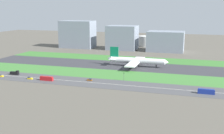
{
  "coord_description": "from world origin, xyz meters",
  "views": [
    {
      "loc": [
        83.64,
        -276.0,
        59.32
      ],
      "look_at": [
        10.96,
        -36.5,
        6.0
      ],
      "focal_mm": 44.19,
      "sensor_mm": 36.0,
      "label": 1
    }
  ],
  "objects": [
    {
      "name": "grass_median_south",
      "position": [
        0.0,
        -41.0,
        0.05
      ],
      "size": [
        280.0,
        36.0,
        0.1
      ],
      "primitive_type": "cube",
      "color": "#427F38",
      "rests_on": "ground_plane"
    },
    {
      "name": "car_1",
      "position": [
        1.11,
        -68.0,
        0.92
      ],
      "size": [
        4.4,
        1.8,
        2.0
      ],
      "color": "brown",
      "rests_on": "highway"
    },
    {
      "name": "highway",
      "position": [
        0.0,
        -73.0,
        0.05
      ],
      "size": [
        280.0,
        28.0,
        0.1
      ],
      "primitive_type": "cube",
      "color": "#4C4C4F",
      "rests_on": "ground_plane"
    },
    {
      "name": "car_0",
      "position": [
        -50.01,
        -78.0,
        0.92
      ],
      "size": [
        4.4,
        1.8,
        2.0
      ],
      "rotation": [
        0.0,
        0.0,
        3.14
      ],
      "color": "yellow",
      "rests_on": "highway"
    },
    {
      "name": "grass_median_north",
      "position": [
        0.0,
        41.0,
        0.05
      ],
      "size": [
        280.0,
        36.0,
        0.1
      ],
      "primitive_type": "cube",
      "color": "#3D7A33",
      "rests_on": "ground_plane"
    },
    {
      "name": "bus_0",
      "position": [
        93.18,
        -78.0,
        1.82
      ],
      "size": [
        11.6,
        2.5,
        3.5
      ],
      "rotation": [
        0.0,
        0.0,
        3.14
      ],
      "color": "navy",
      "rests_on": "highway"
    },
    {
      "name": "bus_1",
      "position": [
        -33.84,
        -78.0,
        1.82
      ],
      "size": [
        11.6,
        2.5,
        3.5
      ],
      "rotation": [
        0.0,
        0.0,
        3.14
      ],
      "color": "#B2191E",
      "rests_on": "highway"
    },
    {
      "name": "runway",
      "position": [
        0.0,
        0.0,
        0.05
      ],
      "size": [
        280.0,
        46.0,
        0.1
      ],
      "primitive_type": "cube",
      "color": "#38383D",
      "rests_on": "ground_plane"
    },
    {
      "name": "terminal_building",
      "position": [
        -90.0,
        114.0,
        20.45
      ],
      "size": [
        51.24,
        28.5,
        40.89
      ],
      "primitive_type": "cube",
      "color": "gray",
      "rests_on": "ground_plane"
    },
    {
      "name": "ground_plane",
      "position": [
        0.0,
        0.0,
        0.0
      ],
      "size": [
        800.0,
        800.0,
        0.0
      ],
      "primitive_type": "plane",
      "color": "#5B564C"
    },
    {
      "name": "highway_centerline",
      "position": [
        0.0,
        -73.0,
        0.11
      ],
      "size": [
        266.0,
        0.5,
        0.01
      ],
      "primitive_type": "cube",
      "color": "silver",
      "rests_on": "highway"
    },
    {
      "name": "office_tower",
      "position": [
        43.78,
        114.0,
        14.08
      ],
      "size": [
        50.11,
        32.56,
        28.16
      ],
      "primitive_type": "cube",
      "color": "gray",
      "rests_on": "ground_plane"
    },
    {
      "name": "fuel_tank_west",
      "position": [
        8.98,
        159.0,
        8.17
      ],
      "size": [
        24.93,
        24.93,
        16.34
      ],
      "primitive_type": "cylinder",
      "color": "silver",
      "rests_on": "ground_plane"
    },
    {
      "name": "traffic_light",
      "position": [
        28.44,
        -60.01,
        4.29
      ],
      "size": [
        0.36,
        0.5,
        7.2
      ],
      "color": "#4C4C51",
      "rests_on": "highway"
    },
    {
      "name": "car_2",
      "position": [
        -79.55,
        -78.0,
        0.92
      ],
      "size": [
        4.4,
        1.8,
        2.0
      ],
      "rotation": [
        0.0,
        0.0,
        3.14
      ],
      "color": "yellow",
      "rests_on": "highway"
    },
    {
      "name": "truck_0",
      "position": [
        -72.15,
        -68.0,
        1.67
      ],
      "size": [
        8.4,
        2.5,
        4.0
      ],
      "color": "black",
      "rests_on": "highway"
    },
    {
      "name": "airliner",
      "position": [
        25.73,
        0.0,
        6.23
      ],
      "size": [
        65.0,
        56.0,
        19.7
      ],
      "color": "white",
      "rests_on": "runway"
    },
    {
      "name": "hangar_building",
      "position": [
        -19.05,
        114.0,
        17.39
      ],
      "size": [
        42.87,
        31.59,
        34.78
      ],
      "primitive_type": "cube",
      "color": "gray",
      "rests_on": "ground_plane"
    }
  ]
}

